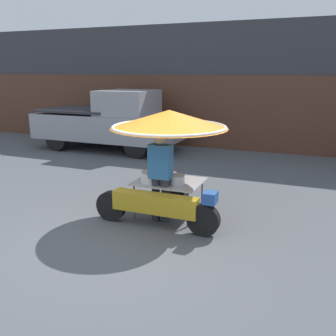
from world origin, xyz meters
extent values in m
plane|color=#4C4F54|center=(0.00, 0.00, 0.00)|extent=(36.00, 36.00, 0.00)
cube|color=#38383D|center=(0.00, 8.43, 2.02)|extent=(28.00, 2.00, 4.04)
cube|color=#563323|center=(0.00, 7.40, 1.20)|extent=(23.80, 0.06, 2.40)
cylinder|color=black|center=(1.16, 0.60, 0.26)|extent=(0.52, 0.14, 0.52)
cylinder|color=black|center=(-0.51, 0.60, 0.26)|extent=(0.52, 0.14, 0.52)
cube|color=#B7931E|center=(0.32, 0.60, 0.42)|extent=(1.47, 0.24, 0.32)
cube|color=#234C93|center=(1.26, 0.60, 0.64)|extent=(0.20, 0.24, 0.18)
cylinder|color=black|center=(0.32, 1.51, 0.24)|extent=(0.47, 0.14, 0.47)
cylinder|color=#515156|center=(0.82, 0.82, 0.31)|extent=(0.03, 0.03, 0.62)
cylinder|color=#515156|center=(0.82, 1.62, 0.31)|extent=(0.03, 0.03, 0.62)
cylinder|color=#515156|center=(-0.17, 0.82, 0.31)|extent=(0.03, 0.03, 0.62)
cylinder|color=#515156|center=(-0.17, 1.62, 0.31)|extent=(0.03, 0.03, 0.62)
cube|color=#B2B2B7|center=(0.32, 1.22, 0.63)|extent=(1.17, 0.94, 0.02)
cylinder|color=#B2B2B7|center=(0.32, 1.22, 1.11)|extent=(0.03, 0.03, 0.95)
cone|color=orange|center=(0.32, 1.22, 1.74)|extent=(2.03, 2.03, 0.31)
torus|color=white|center=(0.32, 1.22, 1.60)|extent=(1.98, 1.98, 0.05)
cylinder|color=silver|center=(0.06, 1.06, 0.73)|extent=(0.38, 0.38, 0.19)
cylinder|color=#B7B7BC|center=(0.53, 1.08, 0.72)|extent=(0.27, 0.27, 0.16)
cylinder|color=#939399|center=(0.26, 1.41, 0.68)|extent=(0.25, 0.25, 0.09)
cylinder|color=#2D2D33|center=(0.21, 0.90, 0.39)|extent=(0.14, 0.14, 0.77)
cylinder|color=#2D2D33|center=(0.39, 0.90, 0.39)|extent=(0.14, 0.14, 0.77)
cube|color=teal|center=(0.30, 0.90, 1.06)|extent=(0.38, 0.22, 0.58)
sphere|color=tan|center=(0.30, 0.90, 1.46)|extent=(0.21, 0.21, 0.21)
cylinder|color=black|center=(-2.29, 5.09, 0.37)|extent=(0.73, 0.24, 0.73)
cylinder|color=black|center=(-2.29, 6.67, 0.37)|extent=(0.73, 0.24, 0.73)
cylinder|color=black|center=(-5.18, 5.09, 0.37)|extent=(0.73, 0.24, 0.73)
cylinder|color=black|center=(-5.18, 6.67, 0.37)|extent=(0.73, 0.24, 0.73)
cube|color=#939399|center=(-3.73, 5.88, 0.77)|extent=(4.81, 1.85, 0.81)
cube|color=#939399|center=(-2.96, 5.88, 1.56)|extent=(1.64, 1.70, 0.77)
cube|color=#2D2D33|center=(-4.70, 5.88, 1.28)|extent=(2.50, 1.78, 0.08)
camera|label=1|loc=(2.71, -4.69, 2.54)|focal=40.00mm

